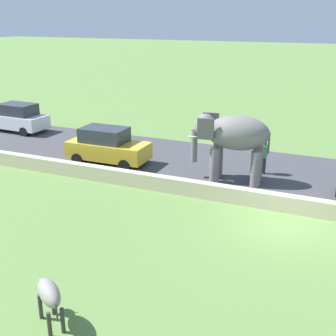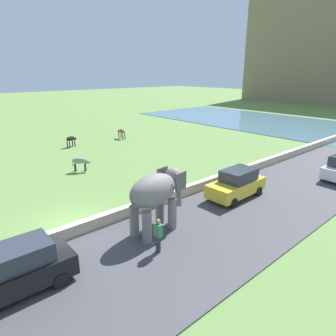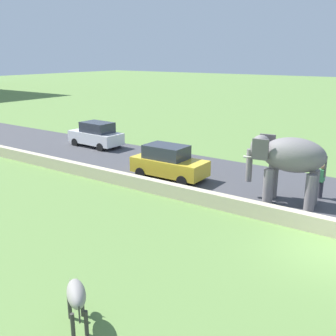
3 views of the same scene
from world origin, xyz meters
The scene contains 6 objects.
ground_plane centered at (0.00, 0.00, 0.00)m, with size 220.00×220.00×0.00m, color #608442.
elephant centered at (3.39, 2.93, 2.04)m, with size 1.75×3.55×2.99m.
person_beside_elephant centered at (4.86, 1.80, 0.87)m, with size 0.36×0.22×1.63m.
car_yellow centered at (3.42, 9.21, 0.90)m, with size 1.85×4.03×1.80m.
car_white centered at (6.57, 17.67, 0.90)m, with size 1.93×4.07×1.80m.
cow_grey centered at (-7.59, 4.14, 0.84)m, with size 1.09×1.32×1.15m.
Camera 1 is at (-14.52, -1.95, 6.99)m, focal length 47.43 mm.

